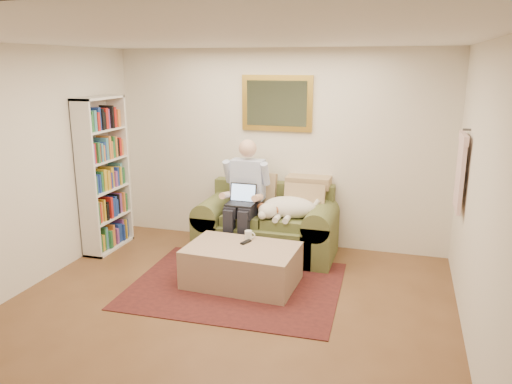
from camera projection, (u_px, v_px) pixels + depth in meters
The scene contains 12 objects.
room_shell at pixel (221, 186), 4.65m from camera, with size 4.51×5.00×2.61m.
rug at pixel (236, 285), 5.57m from camera, with size 2.27×1.82×0.01m, color #341516.
sofa at pixel (267, 231), 6.45m from camera, with size 1.76×0.89×1.05m.
seated_man at pixel (243, 200), 6.26m from camera, with size 0.58×0.83×1.48m, color #8C9BD8, non-canonical shape.
laptop at pixel (242, 199), 6.19m from camera, with size 0.34×0.27×0.25m.
sleeping_dog at pixel (290, 207), 6.19m from camera, with size 0.72×0.45×0.27m, color white, non-canonical shape.
ottoman at pixel (242, 265), 5.56m from camera, with size 1.21×0.77×0.44m, color tan.
coffee_mug at pixel (248, 235), 5.73m from camera, with size 0.08×0.08×0.10m, color white.
tv_remote at pixel (246, 242), 5.62m from camera, with size 0.05×0.15×0.02m, color black.
bookshelf at pixel (104, 175), 6.46m from camera, with size 0.28×0.80×2.00m, color white, non-canonical shape.
wall_mirror at pixel (277, 103), 6.47m from camera, with size 0.94×0.04×0.72m.
hanging_shirt at pixel (461, 168), 5.18m from camera, with size 0.06×0.52×0.90m, color #F2C8CB, non-canonical shape.
Camera 1 is at (1.61, -3.88, 2.41)m, focal length 35.00 mm.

